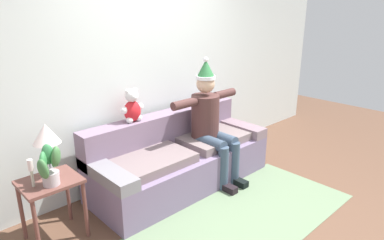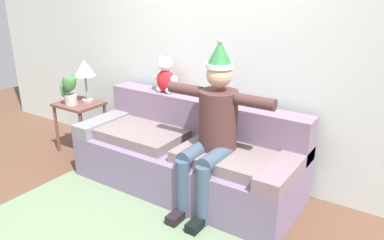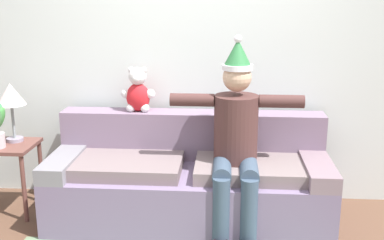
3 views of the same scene
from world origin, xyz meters
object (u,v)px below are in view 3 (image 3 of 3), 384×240
teddy_bear (138,91)px  table_lamp (11,97)px  couch (190,180)px  person_seated (236,136)px  side_table (5,157)px

teddy_bear → table_lamp: teddy_bear is taller
couch → table_lamp: table_lamp is taller
couch → teddy_bear: bearing=150.6°
person_seated → side_table: (-1.91, 0.16, -0.27)m
person_seated → side_table: bearing=175.2°
couch → teddy_bear: 0.86m
person_seated → side_table: 1.93m
person_seated → side_table: size_ratio=2.52×
couch → person_seated: person_seated is taller
person_seated → teddy_bear: person_seated is taller
couch → table_lamp: 1.62m
teddy_bear → table_lamp: size_ratio=0.77×
couch → side_table: size_ratio=3.71×
side_table → table_lamp: (0.06, 0.09, 0.49)m
side_table → couch: bearing=0.2°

